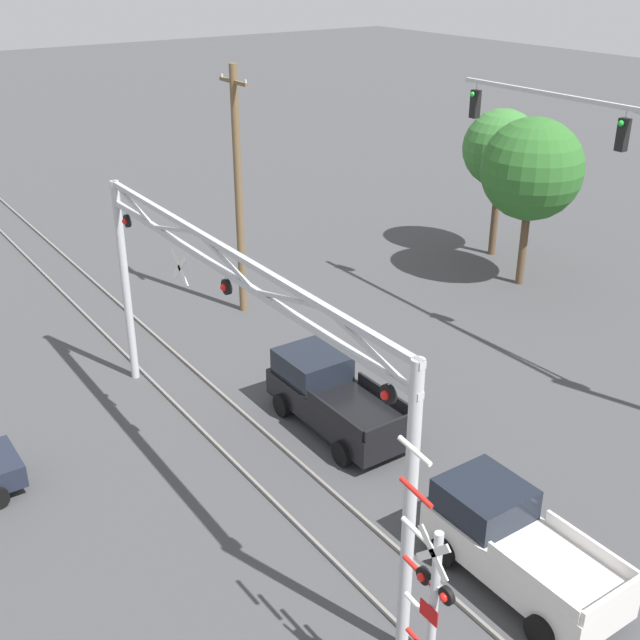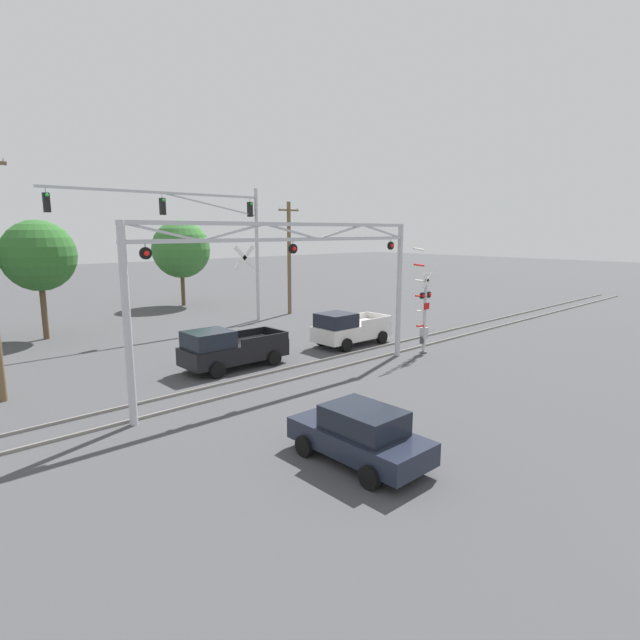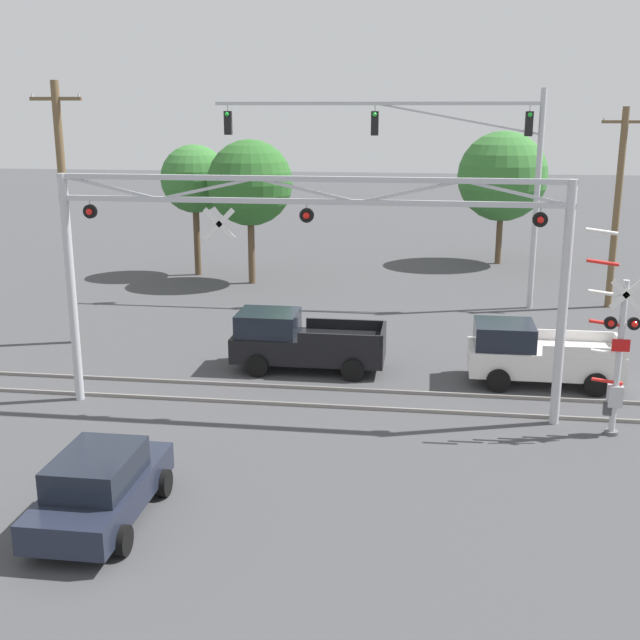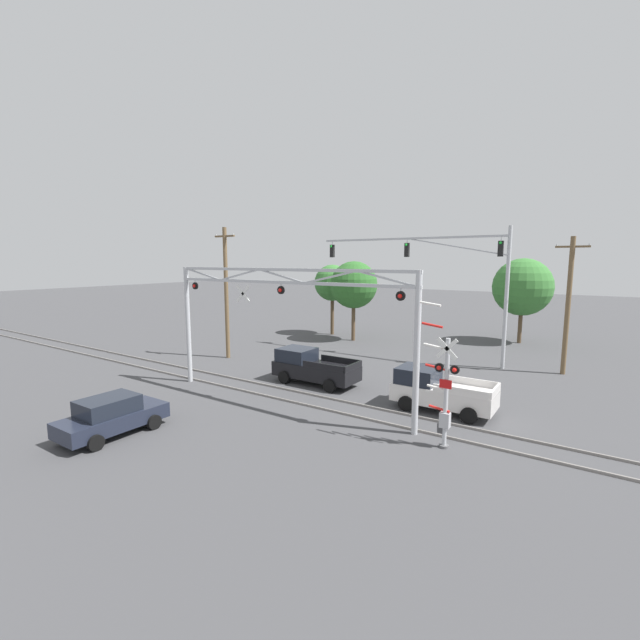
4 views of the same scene
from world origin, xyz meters
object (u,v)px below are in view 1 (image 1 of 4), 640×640
(crossing_gantry, at_px, (228,323))
(pickup_truck_lead, at_px, (332,397))
(crossing_signal_mast, at_px, (429,625))
(background_tree_far_right_verge, at_px, (532,170))
(pickup_truck_following, at_px, (514,544))
(utility_pole_left, at_px, (238,191))
(background_tree_far_left_verge, at_px, (501,149))

(crossing_gantry, height_order, pickup_truck_lead, crossing_gantry)
(crossing_signal_mast, xyz_separation_m, background_tree_far_right_verge, (-13.14, 16.74, 2.73))
(pickup_truck_lead, distance_m, pickup_truck_following, 7.32)
(pickup_truck_lead, xyz_separation_m, background_tree_far_right_verge, (-4.38, 12.55, 3.84))
(pickup_truck_lead, distance_m, utility_pole_left, 9.48)
(pickup_truck_following, xyz_separation_m, utility_pole_left, (-15.81, 2.24, 3.76))
(utility_pole_left, bearing_deg, crossing_signal_mast, -19.35)
(crossing_gantry, xyz_separation_m, background_tree_far_left_verge, (-8.28, 17.74, 0.24))
(pickup_truck_lead, distance_m, background_tree_far_right_verge, 13.83)
(crossing_gantry, distance_m, utility_pole_left, 10.77)
(background_tree_far_right_verge, bearing_deg, pickup_truck_following, -47.85)
(pickup_truck_lead, relative_size, utility_pole_left, 0.53)
(crossing_signal_mast, distance_m, utility_pole_left, 18.49)
(pickup_truck_following, bearing_deg, utility_pole_left, 171.95)
(crossing_gantry, bearing_deg, background_tree_far_left_verge, 115.02)
(pickup_truck_following, bearing_deg, background_tree_far_right_verge, 132.15)
(crossing_gantry, distance_m, pickup_truck_lead, 5.15)
(utility_pole_left, height_order, background_tree_far_left_verge, utility_pole_left)
(crossing_gantry, bearing_deg, utility_pole_left, 149.43)
(crossing_gantry, bearing_deg, pickup_truck_following, 26.38)
(pickup_truck_following, bearing_deg, crossing_signal_mast, -69.20)
(crossing_signal_mast, distance_m, background_tree_far_right_verge, 21.45)
(pickup_truck_lead, bearing_deg, crossing_signal_mast, -25.57)
(crossing_signal_mast, height_order, background_tree_far_right_verge, background_tree_far_right_verge)
(utility_pole_left, distance_m, background_tree_far_left_verge, 12.30)
(pickup_truck_lead, xyz_separation_m, background_tree_far_left_verge, (-7.51, 14.13, 3.84))
(utility_pole_left, bearing_deg, pickup_truck_lead, -12.41)
(crossing_gantry, relative_size, pickup_truck_following, 3.01)
(background_tree_far_left_verge, xyz_separation_m, background_tree_far_right_verge, (3.13, -1.59, 0.00))
(crossing_signal_mast, distance_m, pickup_truck_following, 4.24)
(crossing_signal_mast, relative_size, background_tree_far_right_verge, 0.79)
(crossing_gantry, height_order, pickup_truck_following, crossing_gantry)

